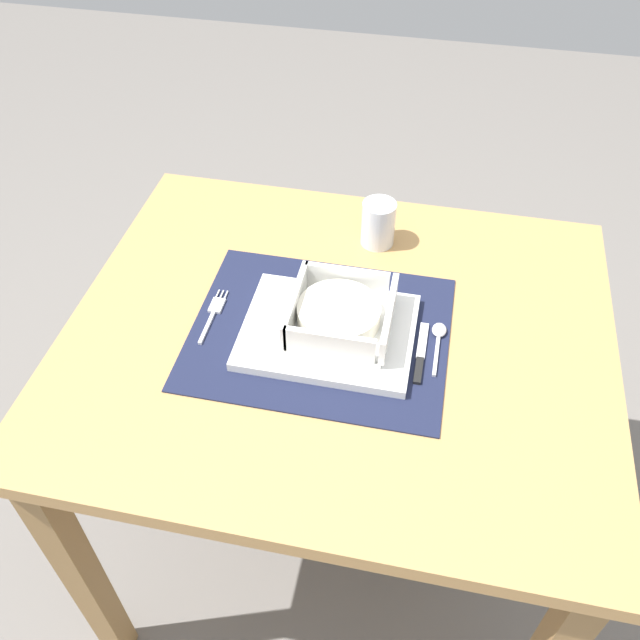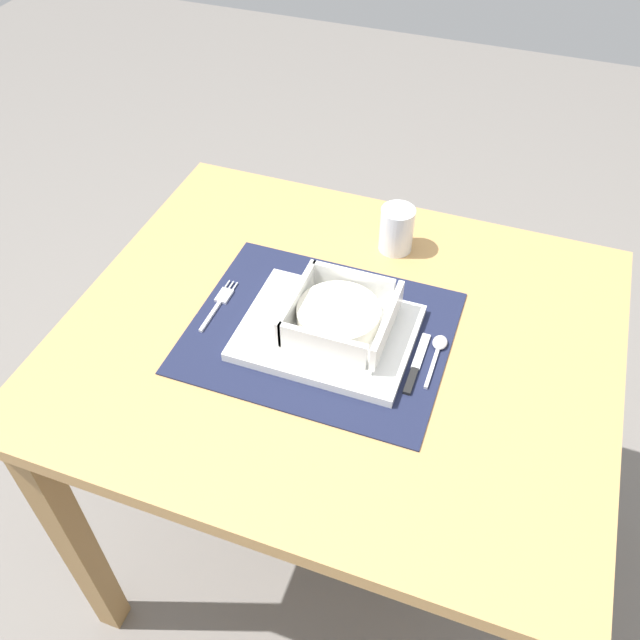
% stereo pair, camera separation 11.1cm
% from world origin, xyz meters
% --- Properties ---
extents(ground_plane, '(6.00, 6.00, 0.00)m').
position_xyz_m(ground_plane, '(0.00, 0.00, 0.00)').
color(ground_plane, slate).
extents(dining_table, '(0.91, 0.78, 0.75)m').
position_xyz_m(dining_table, '(0.00, 0.00, 0.64)').
color(dining_table, '#B2844C').
rests_on(dining_table, ground).
extents(placemat, '(0.43, 0.35, 0.00)m').
position_xyz_m(placemat, '(-0.03, -0.01, 0.75)').
color(placemat, '#191E38').
rests_on(placemat, dining_table).
extents(serving_plate, '(0.28, 0.22, 0.02)m').
position_xyz_m(serving_plate, '(-0.01, -0.02, 0.76)').
color(serving_plate, white).
rests_on(serving_plate, placemat).
extents(porridge_bowl, '(0.16, 0.16, 0.06)m').
position_xyz_m(porridge_bowl, '(0.00, -0.01, 0.79)').
color(porridge_bowl, white).
rests_on(porridge_bowl, serving_plate).
extents(fork, '(0.02, 0.13, 0.00)m').
position_xyz_m(fork, '(-0.22, -0.00, 0.75)').
color(fork, silver).
rests_on(fork, placemat).
extents(spoon, '(0.02, 0.11, 0.01)m').
position_xyz_m(spoon, '(0.17, 0.02, 0.76)').
color(spoon, silver).
rests_on(spoon, placemat).
extents(butter_knife, '(0.01, 0.13, 0.01)m').
position_xyz_m(butter_knife, '(0.14, -0.03, 0.75)').
color(butter_knife, black).
rests_on(butter_knife, placemat).
extents(bread_knife, '(0.01, 0.14, 0.01)m').
position_xyz_m(bread_knife, '(0.12, -0.01, 0.75)').
color(bread_knife, '#59331E').
rests_on(bread_knife, placemat).
extents(drinking_glass, '(0.06, 0.06, 0.09)m').
position_xyz_m(drinking_glass, '(0.03, 0.25, 0.79)').
color(drinking_glass, white).
rests_on(drinking_glass, dining_table).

